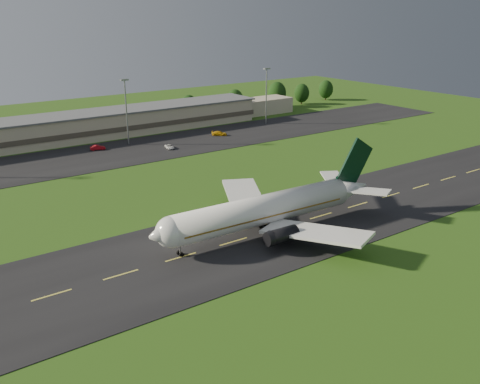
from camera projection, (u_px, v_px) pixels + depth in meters
ground at (280, 228)px, 103.63m from camera, size 360.00×360.00×0.00m
taxiway at (280, 228)px, 103.61m from camera, size 220.00×30.00×0.10m
apron at (125, 152)px, 158.86m from camera, size 260.00×30.00×0.10m
airliner at (266, 210)px, 100.20m from camera, size 51.29×42.15×15.57m
terminal at (111, 123)px, 179.68m from camera, size 145.00×16.00×8.40m
light_mast_centre at (126, 104)px, 163.65m from camera, size 2.40×1.20×20.35m
light_mast_east at (266, 89)px, 194.08m from camera, size 2.40×1.20×20.35m
tree_line at (162, 108)px, 200.49m from camera, size 198.83×9.26×10.78m
service_vehicle_b at (98, 147)px, 160.87m from camera, size 4.71×2.71×1.47m
service_vehicle_c at (169, 147)px, 162.35m from camera, size 2.46×4.44×1.17m
service_vehicle_d at (219, 133)px, 179.12m from camera, size 5.32×4.72×1.48m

